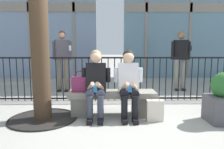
# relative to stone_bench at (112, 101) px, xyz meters

# --- Properties ---
(ground_plane) EXTENTS (60.00, 60.00, 0.00)m
(ground_plane) POSITION_rel_stone_bench_xyz_m (0.00, 0.00, -0.27)
(ground_plane) COLOR #9E9B93
(stone_bench) EXTENTS (1.60, 0.44, 0.45)m
(stone_bench) POSITION_rel_stone_bench_xyz_m (0.00, 0.00, 0.00)
(stone_bench) COLOR gray
(stone_bench) RESTS_ON ground
(seated_person_with_phone) EXTENTS (0.52, 0.66, 1.21)m
(seated_person_with_phone) POSITION_rel_stone_bench_xyz_m (-0.29, -0.13, 0.38)
(seated_person_with_phone) COLOR #383D4C
(seated_person_with_phone) RESTS_ON ground
(seated_person_companion) EXTENTS (0.52, 0.66, 1.21)m
(seated_person_companion) POSITION_rel_stone_bench_xyz_m (0.29, -0.13, 0.38)
(seated_person_companion) COLOR black
(seated_person_companion) RESTS_ON ground
(handbag_on_bench) EXTENTS (0.31, 0.17, 0.39)m
(handbag_on_bench) POSITION_rel_stone_bench_xyz_m (-0.58, -0.01, 0.32)
(handbag_on_bench) COLOR #7A234C
(handbag_on_bench) RESTS_ON stone_bench
(shopping_bag) EXTENTS (0.28, 0.13, 0.45)m
(shopping_bag) POSITION_rel_stone_bench_xyz_m (0.73, -0.33, -0.08)
(shopping_bag) COLOR beige
(shopping_bag) RESTS_ON ground
(bystander_at_railing) EXTENTS (0.55, 0.41, 1.71)m
(bystander_at_railing) POSITION_rel_stone_bench_xyz_m (2.01, 2.25, 0.73)
(bystander_at_railing) COLOR gray
(bystander_at_railing) RESTS_ON ground
(bystander_further_back) EXTENTS (0.55, 0.37, 1.71)m
(bystander_further_back) POSITION_rel_stone_bench_xyz_m (-1.37, 2.16, 0.73)
(bystander_further_back) COLOR #6B6051
(bystander_further_back) RESTS_ON ground
(plaza_railing) EXTENTS (9.90, 0.04, 1.03)m
(plaza_railing) POSITION_rel_stone_bench_xyz_m (-0.00, 1.08, 0.25)
(plaza_railing) COLOR black
(plaza_railing) RESTS_ON ground
(planter) EXTENTS (0.49, 0.49, 0.85)m
(planter) POSITION_rel_stone_bench_xyz_m (1.85, -0.41, 0.12)
(planter) COLOR #4C4C51
(planter) RESTS_ON ground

